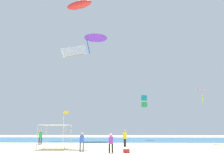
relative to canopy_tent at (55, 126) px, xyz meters
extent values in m
cube|color=beige|center=(5.47, -4.05, -2.33)|extent=(110.00, 110.00, 0.10)
cube|color=#28608C|center=(5.47, 21.67, -2.27)|extent=(110.00, 21.71, 0.03)
cylinder|color=#B2B2B7|center=(-1.39, -1.42, -1.10)|extent=(0.07, 0.07, 2.35)
cylinder|color=#B2B2B7|center=(1.39, -1.42, -1.10)|extent=(0.07, 0.07, 2.35)
cylinder|color=#B2B2B7|center=(-1.39, 1.42, -1.10)|extent=(0.07, 0.07, 2.35)
cylinder|color=#B2B2B7|center=(1.39, 1.42, -1.10)|extent=(0.07, 0.07, 2.35)
cube|color=white|center=(0.00, 0.00, 0.10)|extent=(2.84, 2.90, 0.06)
cylinder|color=slate|center=(3.44, -3.04, -1.90)|extent=(0.15, 0.15, 0.76)
cylinder|color=slate|center=(3.14, -3.00, -1.90)|extent=(0.15, 0.15, 0.76)
cylinder|color=blue|center=(3.29, -3.02, -1.20)|extent=(0.39, 0.39, 0.66)
sphere|color=tan|center=(3.29, -3.02, -0.75)|extent=(0.25, 0.25, 0.25)
cylinder|color=#33384C|center=(-3.50, 6.52, -1.87)|extent=(0.16, 0.16, 0.83)
cylinder|color=#33384C|center=(-3.68, 6.25, -1.87)|extent=(0.16, 0.16, 0.83)
cylinder|color=green|center=(-3.59, 6.38, -1.09)|extent=(0.43, 0.43, 0.72)
sphere|color=tan|center=(-3.59, 6.38, -0.59)|extent=(0.27, 0.27, 0.27)
cylinder|color=black|center=(5.84, -4.26, -1.92)|extent=(0.14, 0.14, 0.73)
cylinder|color=black|center=(6.10, -4.13, -1.92)|extent=(0.14, 0.14, 0.73)
cylinder|color=purple|center=(5.97, -4.20, -1.24)|extent=(0.38, 0.38, 0.63)
sphere|color=tan|center=(5.97, -4.20, -0.80)|extent=(0.24, 0.24, 0.24)
cylinder|color=black|center=(7.34, 3.49, -1.86)|extent=(0.17, 0.17, 0.85)
cylinder|color=black|center=(7.23, 3.18, -1.86)|extent=(0.17, 0.17, 0.85)
cylinder|color=yellow|center=(7.29, 3.33, -1.06)|extent=(0.44, 0.44, 0.74)
sphere|color=tan|center=(7.29, 3.33, -0.55)|extent=(0.28, 0.28, 0.28)
cylinder|color=silver|center=(-0.03, 3.70, -0.23)|extent=(0.06, 0.06, 4.10)
cube|color=yellow|center=(0.28, 3.70, 1.64)|extent=(0.55, 0.02, 0.35)
cube|color=red|center=(7.28, -4.13, -2.12)|extent=(0.56, 0.36, 0.32)
cube|color=white|center=(7.28, -4.13, -1.95)|extent=(0.57, 0.37, 0.03)
cube|color=pink|center=(18.84, 10.26, 5.40)|extent=(2.07, 2.06, 0.19)
cylinder|color=yellow|center=(18.84, 10.26, 4.13)|extent=(0.10, 0.10, 1.63)
cube|color=white|center=(-2.88, 23.44, 15.87)|extent=(4.96, 5.00, 4.02)
cube|color=orange|center=(-2.88, 23.44, 14.99)|extent=(3.63, 3.79, 2.22)
cone|color=purple|center=(1.84, 21.33, 18.34)|extent=(6.46, 6.47, 0.94)
cylinder|color=blue|center=(0.09, 22.34, 16.82)|extent=(0.92, 1.41, 3.51)
ellipsoid|color=red|center=(0.52, 8.58, 18.46)|extent=(4.52, 2.95, 1.31)
cone|color=teal|center=(0.52, 8.58, 19.14)|extent=(0.84, 0.85, 0.48)
cube|color=teal|center=(11.31, 20.55, 5.43)|extent=(1.25, 1.18, 1.02)
cube|color=green|center=(11.31, 20.55, 4.16)|extent=(1.25, 1.18, 1.02)
camera|label=1|loc=(6.82, -25.78, -0.26)|focal=39.15mm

